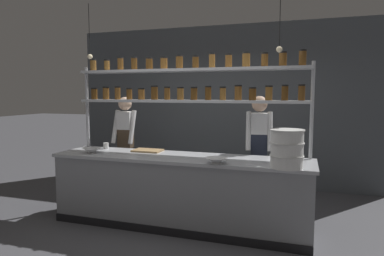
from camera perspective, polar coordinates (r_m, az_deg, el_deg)
ground_plane at (r=4.69m, az=-2.05°, el=-15.85°), size 40.00×40.00×0.00m
back_wall at (r=6.55m, az=4.78°, el=3.71°), size 5.77×0.12×2.99m
prep_counter at (r=4.54m, az=-2.08°, el=-10.46°), size 3.37×0.76×0.92m
spice_shelf_unit at (r=4.67m, az=-0.65°, el=6.83°), size 3.25×0.28×2.26m
chef_left at (r=5.60m, az=-11.02°, el=-2.16°), size 0.38×0.30×1.67m
chef_center at (r=4.84m, az=11.07°, el=-3.23°), size 0.39×0.32×1.69m
container_stack at (r=3.85m, az=15.54°, el=-3.34°), size 0.37×0.37×0.42m
cutting_board at (r=4.84m, az=-7.41°, el=-3.73°), size 0.40×0.26×0.02m
prep_bowl_near_left at (r=3.98m, az=4.05°, el=-5.47°), size 0.25×0.25×0.07m
prep_bowl_center_front at (r=4.85m, az=-16.32°, el=-3.64°), size 0.25×0.25×0.07m
serving_cup_front at (r=5.18m, az=-14.14°, el=-2.88°), size 0.08×0.08×0.09m
pendant_light_row at (r=4.41m, az=-2.68°, el=12.86°), size 2.59×0.07×0.74m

